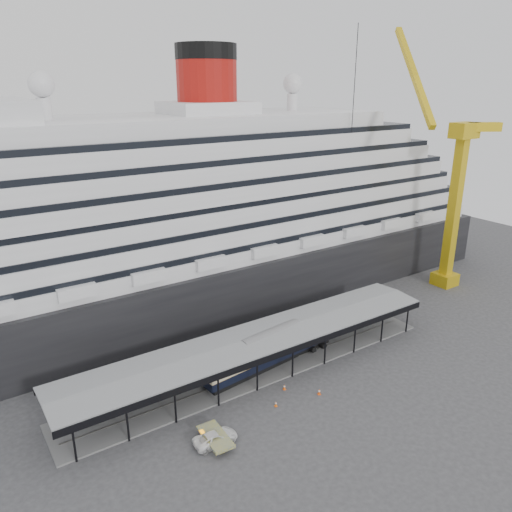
{
  "coord_description": "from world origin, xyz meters",
  "views": [
    {
      "loc": [
        -34.03,
        -45.08,
        37.99
      ],
      "look_at": [
        1.69,
        8.0,
        15.61
      ],
      "focal_mm": 35.0,
      "sensor_mm": 36.0,
      "label": 1
    }
  ],
  "objects": [
    {
      "name": "pullman_carriage",
      "position": [
        2.28,
        5.0,
        2.68
      ],
      "size": [
        22.71,
        5.34,
        22.11
      ],
      "rotation": [
        0.0,
        0.0,
        0.11
      ],
      "color": "black",
      "rests_on": "ground"
    },
    {
      "name": "ground",
      "position": [
        0.0,
        0.0,
        0.0
      ],
      "size": [
        200.0,
        200.0,
        0.0
      ],
      "primitive_type": "plane",
      "color": "#38383A",
      "rests_on": "ground"
    },
    {
      "name": "traffic_cone_right",
      "position": [
        0.17,
        -0.91,
        0.38
      ],
      "size": [
        0.43,
        0.43,
        0.76
      ],
      "rotation": [
        0.0,
        0.0,
        -0.12
      ],
      "color": "#F95B0D",
      "rests_on": "ground"
    },
    {
      "name": "traffic_cone_left",
      "position": [
        -2.87,
        -3.17,
        0.35
      ],
      "size": [
        0.38,
        0.38,
        0.71
      ],
      "rotation": [
        0.0,
        0.0,
        0.05
      ],
      "color": "orange",
      "rests_on": "ground"
    },
    {
      "name": "port_truck",
      "position": [
        -12.38,
        -4.84,
        0.7
      ],
      "size": [
        5.15,
        2.58,
        1.4
      ],
      "primitive_type": "imported",
      "rotation": [
        0.0,
        0.0,
        1.52
      ],
      "color": "white",
      "rests_on": "ground"
    },
    {
      "name": "traffic_cone_mid",
      "position": [
        3.24,
        -4.27,
        0.4
      ],
      "size": [
        0.53,
        0.53,
        0.81
      ],
      "rotation": [
        0.0,
        0.0,
        -0.34
      ],
      "color": "#ED4E0D",
      "rests_on": "ground"
    },
    {
      "name": "cruise_ship",
      "position": [
        0.05,
        32.0,
        18.35
      ],
      "size": [
        130.0,
        30.0,
        43.9
      ],
      "color": "black",
      "rests_on": "ground"
    },
    {
      "name": "platform_canopy",
      "position": [
        0.0,
        5.0,
        2.36
      ],
      "size": [
        56.0,
        9.18,
        5.3
      ],
      "color": "slate",
      "rests_on": "ground"
    },
    {
      "name": "crane_yellow",
      "position": [
        47.06,
        10.54,
        19.96
      ],
      "size": [
        23.83,
        18.78,
        47.6
      ],
      "color": "gold",
      "rests_on": "ground"
    }
  ]
}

